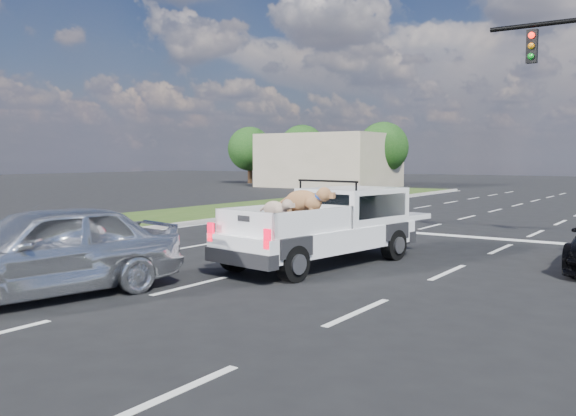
% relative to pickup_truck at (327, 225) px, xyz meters
% --- Properties ---
extents(ground, '(160.00, 160.00, 0.00)m').
position_rel_pickup_truck_xyz_m(ground, '(0.88, -3.48, -0.88)').
color(ground, black).
rests_on(ground, ground).
extents(road_markings, '(17.75, 60.00, 0.01)m').
position_rel_pickup_truck_xyz_m(road_markings, '(0.88, 3.08, -0.88)').
color(road_markings, silver).
rests_on(road_markings, ground).
extents(grass_median_left, '(5.00, 60.00, 0.10)m').
position_rel_pickup_truck_xyz_m(grass_median_left, '(-10.62, 2.52, -0.83)').
color(grass_median_left, '#264214').
rests_on(grass_median_left, ground).
extents(curb_left, '(0.15, 60.00, 0.14)m').
position_rel_pickup_truck_xyz_m(curb_left, '(-8.17, 2.52, -0.81)').
color(curb_left, '#AAA49B').
rests_on(curb_left, ground).
extents(building_left, '(10.00, 8.00, 4.40)m').
position_rel_pickup_truck_xyz_m(building_left, '(-19.12, 32.52, 1.32)').
color(building_left, tan).
rests_on(building_left, ground).
extents(tree_far_a, '(4.20, 4.20, 5.40)m').
position_rel_pickup_truck_xyz_m(tree_far_a, '(-29.12, 34.52, 2.40)').
color(tree_far_a, '#332114').
rests_on(tree_far_a, ground).
extents(tree_far_b, '(4.20, 4.20, 5.40)m').
position_rel_pickup_truck_xyz_m(tree_far_b, '(-23.12, 34.52, 2.40)').
color(tree_far_b, '#332114').
rests_on(tree_far_b, ground).
extents(tree_far_c, '(4.20, 4.20, 5.40)m').
position_rel_pickup_truck_xyz_m(tree_far_c, '(-15.12, 34.52, 2.40)').
color(tree_far_c, '#332114').
rests_on(tree_far_c, ground).
extents(pickup_truck, '(2.54, 5.27, 1.90)m').
position_rel_pickup_truck_xyz_m(pickup_truck, '(0.00, 0.00, 0.00)').
color(pickup_truck, black).
rests_on(pickup_truck, ground).
extents(silver_sedan, '(2.84, 5.02, 1.61)m').
position_rel_pickup_truck_xyz_m(silver_sedan, '(-2.29, -5.58, -0.08)').
color(silver_sedan, silver).
rests_on(silver_sedan, ground).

